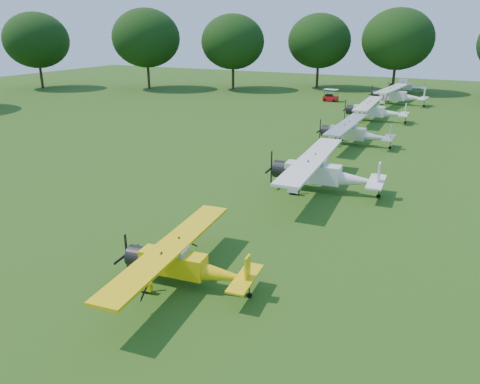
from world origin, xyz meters
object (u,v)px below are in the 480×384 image
(aircraft_6, at_px, (397,94))
(aircraft_4, at_px, (353,132))
(golf_cart, at_px, (330,97))
(aircraft_7, at_px, (406,86))
(aircraft_2, at_px, (183,261))
(aircraft_3, at_px, (321,171))
(aircraft_5, at_px, (374,110))

(aircraft_6, bearing_deg, aircraft_4, -84.10)
(aircraft_4, bearing_deg, aircraft_6, 90.05)
(golf_cart, bearing_deg, aircraft_6, 12.75)
(golf_cart, bearing_deg, aircraft_7, 63.79)
(aircraft_4, bearing_deg, aircraft_2, -91.51)
(aircraft_3, distance_m, aircraft_6, 38.99)
(aircraft_5, bearing_deg, golf_cart, 122.48)
(aircraft_5, distance_m, aircraft_7, 26.36)
(aircraft_3, xyz_separation_m, golf_cart, (-10.14, 37.59, -0.80))
(aircraft_6, bearing_deg, aircraft_3, -82.62)
(aircraft_2, height_order, aircraft_4, aircraft_4)
(aircraft_3, relative_size, aircraft_7, 1.27)
(aircraft_2, height_order, aircraft_6, aircraft_6)
(aircraft_3, distance_m, aircraft_5, 25.57)
(aircraft_2, bearing_deg, aircraft_7, 84.23)
(aircraft_4, bearing_deg, golf_cart, 109.92)
(aircraft_2, bearing_deg, aircraft_4, 82.96)
(aircraft_2, height_order, aircraft_5, aircraft_5)
(aircraft_2, xyz_separation_m, aircraft_4, (0.50, 27.20, 0.15))
(aircraft_3, bearing_deg, aircraft_2, -100.69)
(aircraft_4, relative_size, aircraft_5, 0.95)
(aircraft_4, relative_size, aircraft_6, 0.88)
(aircraft_2, bearing_deg, golf_cart, 93.40)
(aircraft_5, relative_size, aircraft_6, 0.93)
(aircraft_4, distance_m, aircraft_7, 38.55)
(aircraft_2, distance_m, golf_cart, 52.17)
(aircraft_5, bearing_deg, aircraft_6, 86.04)
(aircraft_4, bearing_deg, aircraft_7, 90.66)
(aircraft_2, xyz_separation_m, aircraft_7, (-0.26, 65.74, -0.00))
(aircraft_4, height_order, aircraft_6, aircraft_6)
(aircraft_4, xyz_separation_m, aircraft_7, (-0.76, 38.54, -0.15))
(aircraft_4, xyz_separation_m, golf_cart, (-9.01, 24.26, -0.66))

